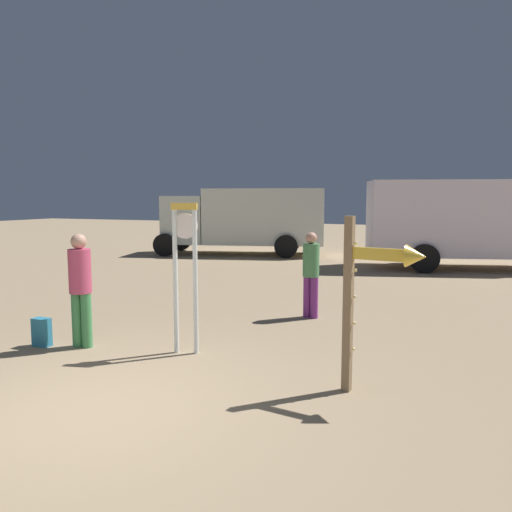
{
  "coord_description": "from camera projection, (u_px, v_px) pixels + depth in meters",
  "views": [
    {
      "loc": [
        3.61,
        -4.14,
        2.31
      ],
      "look_at": [
        -0.06,
        4.71,
        1.2
      ],
      "focal_mm": 35.2,
      "sensor_mm": 36.0,
      "label": 1
    }
  ],
  "objects": [
    {
      "name": "backpack",
      "position": [
        42.0,
        332.0,
        7.84
      ],
      "size": [
        0.27,
        0.2,
        0.45
      ],
      "color": "teal",
      "rests_on": "ground_plane"
    },
    {
      "name": "box_truck_far",
      "position": [
        476.0,
        221.0,
        16.3
      ],
      "size": [
        7.72,
        4.34,
        2.87
      ],
      "color": "white",
      "rests_on": "ground_plane"
    },
    {
      "name": "ground_plane",
      "position": [
        95.0,
        412.0,
        5.44
      ],
      "size": [
        80.0,
        80.0,
        0.0
      ],
      "primitive_type": "plane",
      "color": "#998060"
    },
    {
      "name": "standing_clock",
      "position": [
        185.0,
        264.0,
        7.37
      ],
      "size": [
        0.39,
        0.18,
        2.24
      ],
      "color": "white",
      "rests_on": "ground_plane"
    },
    {
      "name": "person_distant",
      "position": [
        311.0,
        270.0,
        9.64
      ],
      "size": [
        0.32,
        0.32,
        1.66
      ],
      "color": "#813088",
      "rests_on": "ground_plane"
    },
    {
      "name": "box_truck_near",
      "position": [
        247.0,
        218.0,
        20.59
      ],
      "size": [
        7.13,
        4.03,
        2.68
      ],
      "color": "white",
      "rests_on": "ground_plane"
    },
    {
      "name": "person_near_clock",
      "position": [
        80.0,
        284.0,
        7.71
      ],
      "size": [
        0.34,
        0.34,
        1.77
      ],
      "color": "#429050",
      "rests_on": "ground_plane"
    },
    {
      "name": "arrow_sign",
      "position": [
        374.0,
        282.0,
        5.73
      ],
      "size": [
        0.94,
        0.31,
        2.1
      ],
      "color": "#8D7251",
      "rests_on": "ground_plane"
    }
  ]
}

